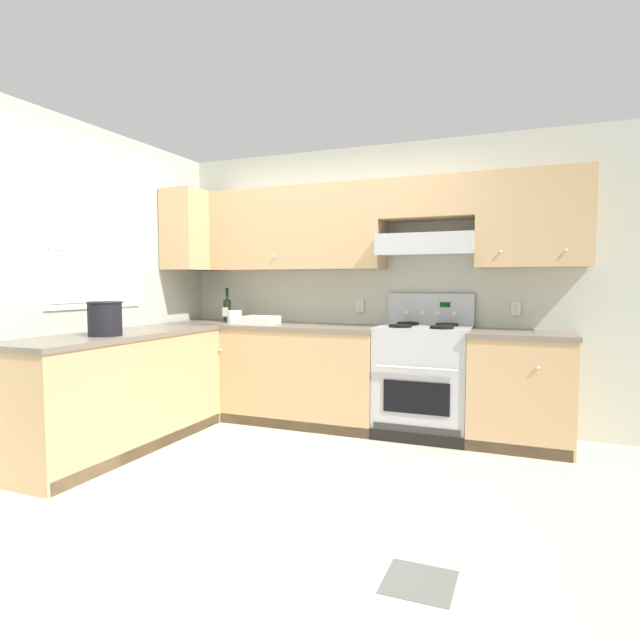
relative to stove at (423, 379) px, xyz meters
name	(u,v)px	position (x,y,z in m)	size (l,w,h in m)	color
ground_plane	(261,469)	(-0.88, -1.25, -0.48)	(7.04, 7.04, 0.00)	beige
floor_accent_tile	(419,582)	(0.42, -2.24, -0.48)	(0.30, 0.30, 0.01)	slate
wall_back	(378,263)	(-0.48, 0.27, 1.00)	(4.68, 0.57, 2.55)	beige
wall_left	(104,277)	(-2.47, -1.03, 0.87)	(0.47, 4.00, 2.55)	beige
counter_back_run	(336,376)	(-0.79, -0.01, -0.03)	(3.60, 0.65, 0.91)	tan
counter_left_run	(120,391)	(-2.13, -1.26, -0.03)	(0.63, 1.91, 0.91)	tan
stove	(423,379)	(0.00, 0.00, 0.00)	(0.76, 0.62, 1.20)	#B7BABC
wine_bottle	(227,309)	(-1.96, 0.06, 0.56)	(0.07, 0.08, 0.34)	black
bowl	(261,321)	(-1.51, -0.09, 0.46)	(0.30, 0.24, 0.08)	white
bucket	(105,318)	(-2.04, -1.48, 0.56)	(0.25, 0.25, 0.25)	black
paper_towel_roll	(235,317)	(-1.81, -0.06, 0.49)	(0.14, 0.14, 0.12)	white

